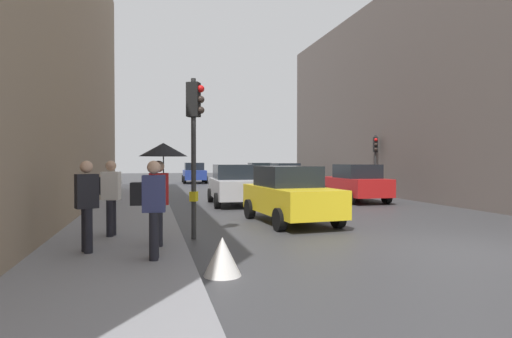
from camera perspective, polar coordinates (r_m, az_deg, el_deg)
ground_plane at (r=10.26m, az=26.12°, el=-9.82°), size 120.00×120.00×0.00m
sidewalk_kerb at (r=13.84m, az=-17.13°, el=-6.60°), size 2.95×40.00×0.16m
building_facade_right at (r=27.64m, az=27.93°, el=8.46°), size 12.00×28.37×11.05m
traffic_light_near_right at (r=10.51m, az=-8.31°, el=5.42°), size 0.45×0.35×3.94m
traffic_light_mid_street at (r=24.10m, az=15.82°, el=1.96°), size 0.34×0.45×3.34m
car_white_compact at (r=30.13m, az=3.82°, el=-0.89°), size 2.10×4.24×1.76m
car_red_sedan at (r=20.53m, az=13.22°, el=-1.85°), size 2.04×4.21×1.76m
car_blue_van at (r=37.21m, az=-8.34°, el=-0.52°), size 2.11×4.25×1.76m
car_yellow_taxi at (r=13.20m, az=4.57°, el=-3.45°), size 2.27×4.33×1.76m
car_silver_hatchback at (r=18.59m, az=-3.00°, el=-2.12°), size 2.14×4.26×1.76m
car_green_estate at (r=35.34m, az=0.39°, el=-0.59°), size 2.15×4.27×1.76m
pedestrian_with_umbrella at (r=9.01m, az=-12.58°, el=0.54°), size 1.00×1.00×2.14m
pedestrian_with_grey_backpack at (r=7.80m, az=-13.93°, el=-4.54°), size 0.62×0.36×1.77m
pedestrian_with_black_backpack at (r=10.50m, az=-19.19°, el=-3.12°), size 0.65×0.41×1.77m
pedestrian_in_dark_coat at (r=8.79m, az=-21.87°, el=-4.16°), size 0.47×0.39×1.77m
warning_sign_triangle at (r=7.24m, az=-4.56°, el=-11.66°), size 0.64×0.64×0.65m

